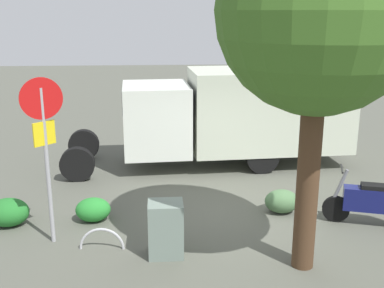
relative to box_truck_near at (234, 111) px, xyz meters
The scene contains 10 objects.
ground_plane 3.99m from the box_truck_near, 80.63° to the left, with size 60.00×60.00×0.00m, color #515348.
box_truck_near is the anchor object (origin of this frame).
motorcycle 4.94m from the box_truck_near, 116.85° to the left, with size 1.76×0.77×1.20m.
stop_sign 6.29m from the box_truck_near, 47.90° to the left, with size 0.71×0.33×3.18m.
street_tree 6.46m from the box_truck_near, 93.29° to the left, with size 3.21×3.21×5.91m.
utility_cabinet 5.77m from the box_truck_near, 69.02° to the left, with size 0.63×0.54×1.02m, color slate.
bike_rack_hoop 6.16m from the box_truck_near, 57.21° to the left, with size 0.85×0.85×0.05m, color #B7B7BC.
shrub_near_sign 3.83m from the box_truck_near, 98.56° to the left, with size 0.75×0.61×0.51m, color #4A6E45.
shrub_mid_verge 6.65m from the box_truck_near, 36.21° to the left, with size 0.85×0.70×0.58m, color #226F29.
shrub_by_tree 5.32m from the box_truck_near, 46.50° to the left, with size 0.74×0.60×0.50m, color #27822F.
Camera 1 is at (1.48, 9.51, 4.30)m, focal length 44.44 mm.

